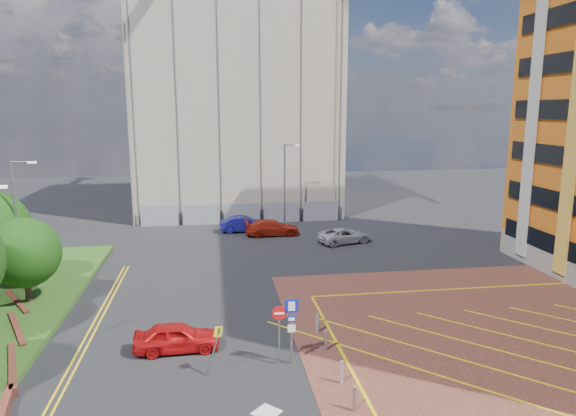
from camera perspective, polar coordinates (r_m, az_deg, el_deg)
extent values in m
plane|color=black|center=(23.16, -0.51, -18.13)|extent=(140.00, 140.00, 0.00)
cube|color=brown|center=(26.20, -28.27, -15.39)|extent=(1.86, 4.43, 0.40)
cube|color=brown|center=(30.02, -27.88, -11.98)|extent=(2.29, 4.27, 0.40)
cube|color=brown|center=(34.00, -27.91, -9.33)|extent=(2.69, 4.06, 0.40)
cylinder|color=#3D2B1C|center=(33.45, -26.93, -7.75)|extent=(0.36, 0.36, 1.80)
sphere|color=#14350C|center=(32.91, -27.23, -4.44)|extent=(4.00, 4.00, 4.00)
cube|color=silver|center=(23.84, -29.32, 2.06)|extent=(0.50, 0.15, 0.12)
cylinder|color=#9EA0A8|center=(34.83, -27.91, -1.84)|extent=(0.16, 0.16, 8.00)
cylinder|color=#9EA0A8|center=(34.06, -27.54, 4.56)|extent=(1.20, 0.10, 0.10)
cube|color=silver|center=(33.87, -26.58, 4.56)|extent=(0.50, 0.15, 0.12)
cylinder|color=#9EA0A8|center=(49.05, -0.38, 2.49)|extent=(0.16, 0.16, 8.00)
cylinder|color=#9EA0A8|center=(48.72, 0.31, 7.02)|extent=(1.20, 0.10, 0.10)
cube|color=silver|center=(48.81, 1.02, 6.99)|extent=(0.50, 0.15, 0.12)
cylinder|color=#9EA0A8|center=(23.38, 0.38, -13.43)|extent=(0.10, 0.10, 3.20)
cube|color=#091AA8|center=(22.90, 0.40, -10.84)|extent=(0.60, 0.04, 0.60)
cube|color=white|center=(22.88, 0.41, -10.86)|extent=(0.30, 0.02, 0.42)
cube|color=#091AA8|center=(23.13, 0.39, -12.22)|extent=(0.40, 0.04, 0.25)
cube|color=white|center=(23.11, 0.40, -12.24)|extent=(0.28, 0.02, 0.14)
cube|color=white|center=(23.32, 0.39, -13.24)|extent=(0.35, 0.04, 0.35)
cylinder|color=#9EA0A8|center=(23.42, -0.99, -14.07)|extent=(0.08, 0.08, 2.70)
cylinder|color=red|center=(22.95, -0.99, -11.61)|extent=(0.64, 0.04, 0.64)
cube|color=white|center=(22.92, -0.98, -11.63)|extent=(0.44, 0.02, 0.10)
cylinder|color=#9EA0A8|center=(22.90, -8.28, -15.49)|extent=(0.71, 0.08, 2.13)
cube|color=yellow|center=(22.49, -7.77, -13.46)|extent=(0.42, 0.42, 0.56)
cylinder|color=#9EA0A8|center=(20.80, 7.41, -20.39)|extent=(0.14, 0.14, 0.90)
cylinder|color=black|center=(22.47, 5.97, -17.80)|extent=(0.14, 0.14, 0.90)
cylinder|color=#9EA0A8|center=(25.06, 4.22, -14.56)|extent=(0.14, 0.14, 0.90)
cylinder|color=black|center=(26.84, 3.27, -12.75)|extent=(0.14, 0.14, 0.90)
cube|color=#B7AA95|center=(60.10, -5.87, 10.70)|extent=(21.20, 19.20, 22.00)
cube|color=orange|center=(62.48, -4.16, 16.25)|extent=(0.90, 0.90, 34.00)
cube|color=gray|center=(51.22, -4.02, -0.58)|extent=(21.60, 0.06, 2.00)
imported|color=red|center=(25.47, -12.25, -13.83)|extent=(4.05, 1.73, 1.36)
imported|color=navy|center=(47.73, -4.90, -1.79)|extent=(4.42, 1.57, 1.45)
imported|color=#A51D0E|center=(46.28, -1.78, -2.19)|extent=(4.93, 2.14, 1.41)
imported|color=silver|center=(43.93, 6.28, -3.06)|extent=(5.03, 3.34, 1.28)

